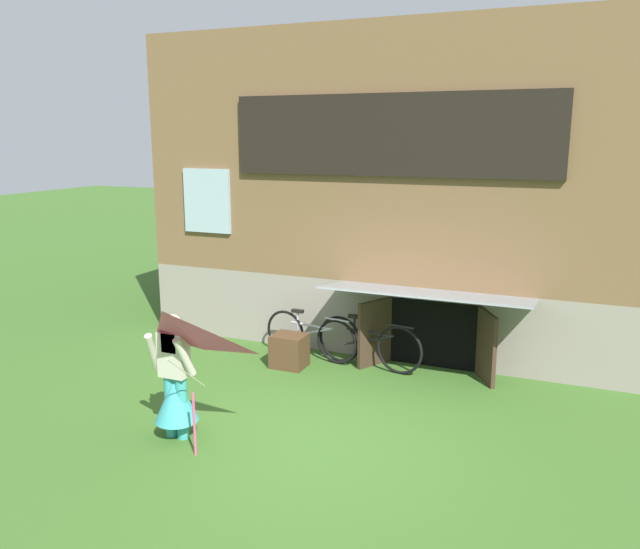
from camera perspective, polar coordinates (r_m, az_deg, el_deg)
name	(u,v)px	position (r m, az deg, el deg)	size (l,w,h in m)	color
ground_plane	(311,438)	(7.90, -0.81, -14.41)	(60.00, 60.00, 0.00)	#386023
log_house	(426,186)	(12.29, 9.46, 7.82)	(8.74, 6.04, 5.24)	gray
person	(175,387)	(7.86, -12.80, -9.74)	(0.60, 0.52, 1.53)	teal
kite	(164,354)	(6.99, -13.72, -6.95)	(1.09, 1.13, 1.62)	#E54C7F
bicycle_black	(369,343)	(9.98, 4.37, -6.15)	(1.78, 0.31, 0.81)	black
bicycle_silver	(310,336)	(10.38, -0.87, -5.48)	(1.70, 0.32, 0.78)	black
wooden_crate	(289,351)	(10.05, -2.76, -6.81)	(0.52, 0.44, 0.52)	#4C331E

